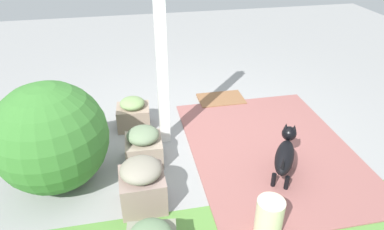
# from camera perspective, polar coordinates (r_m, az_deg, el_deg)

# --- Properties ---
(ground_plane) EXTENTS (12.00, 12.00, 0.00)m
(ground_plane) POSITION_cam_1_polar(r_m,az_deg,el_deg) (4.09, 0.17, -4.78)
(ground_plane) COLOR gray
(brick_path) EXTENTS (1.80, 2.40, 0.02)m
(brick_path) POSITION_cam_1_polar(r_m,az_deg,el_deg) (4.09, 12.82, -5.51)
(brick_path) COLOR #945955
(brick_path) RESTS_ON ground
(porch_pillar) EXTENTS (0.11, 0.11, 2.20)m
(porch_pillar) POSITION_cam_1_polar(r_m,az_deg,el_deg) (3.68, -5.08, 10.27)
(porch_pillar) COLOR white
(porch_pillar) RESTS_ON ground
(stone_planter_nearest) EXTENTS (0.41, 0.35, 0.41)m
(stone_planter_nearest) POSITION_cam_1_polar(r_m,az_deg,el_deg) (4.37, -9.61, 0.22)
(stone_planter_nearest) COLOR gray
(stone_planter_nearest) RESTS_ON ground
(stone_planter_near) EXTENTS (0.40, 0.40, 0.42)m
(stone_planter_near) POSITION_cam_1_polar(r_m,az_deg,el_deg) (3.76, -7.91, -5.05)
(stone_planter_near) COLOR gray
(stone_planter_near) RESTS_ON ground
(stone_planter_mid) EXTENTS (0.41, 0.40, 0.49)m
(stone_planter_mid) POSITION_cam_1_polar(r_m,az_deg,el_deg) (3.22, -8.15, -11.17)
(stone_planter_mid) COLOR gray
(stone_planter_mid) RESTS_ON ground
(round_shrub) EXTENTS (1.07, 1.07, 1.07)m
(round_shrub) POSITION_cam_1_polar(r_m,az_deg,el_deg) (3.52, -22.11, -3.41)
(round_shrub) COLOR #37742E
(round_shrub) RESTS_ON ground
(terracotta_pot_broad) EXTENTS (0.44, 0.44, 0.46)m
(terracotta_pot_broad) POSITION_cam_1_polar(r_m,az_deg,el_deg) (4.48, -25.09, -0.58)
(terracotta_pot_broad) COLOR #AB6446
(terracotta_pot_broad) RESTS_ON ground
(dog) EXTENTS (0.46, 0.63, 0.46)m
(dog) POSITION_cam_1_polar(r_m,az_deg,el_deg) (3.62, 15.02, -6.20)
(dog) COLOR black
(dog) RESTS_ON ground
(ceramic_urn) EXTENTS (0.23, 0.23, 0.35)m
(ceramic_urn) POSITION_cam_1_polar(r_m,az_deg,el_deg) (3.07, 12.53, -16.04)
(ceramic_urn) COLOR beige
(ceramic_urn) RESTS_ON ground
(doormat) EXTENTS (0.65, 0.43, 0.03)m
(doormat) POSITION_cam_1_polar(r_m,az_deg,el_deg) (5.03, 4.78, 2.62)
(doormat) COLOR brown
(doormat) RESTS_ON ground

